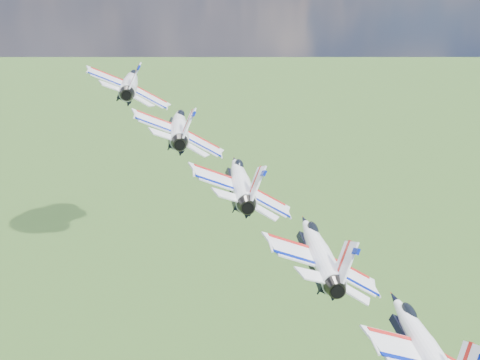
# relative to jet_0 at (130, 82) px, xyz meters

# --- Properties ---
(jet_0) EXTENTS (13.29, 16.54, 8.54)m
(jet_0) POSITION_rel_jet_0_xyz_m (0.00, 0.00, 0.00)
(jet_0) COLOR white
(jet_1) EXTENTS (13.29, 16.54, 8.54)m
(jet_1) POSITION_rel_jet_0_xyz_m (7.24, -9.00, -2.89)
(jet_1) COLOR white
(jet_2) EXTENTS (13.29, 16.54, 8.54)m
(jet_2) POSITION_rel_jet_0_xyz_m (14.49, -18.00, -5.78)
(jet_2) COLOR white
(jet_3) EXTENTS (13.29, 16.54, 8.54)m
(jet_3) POSITION_rel_jet_0_xyz_m (21.73, -27.00, -8.67)
(jet_3) COLOR silver
(jet_4) EXTENTS (13.29, 16.54, 8.54)m
(jet_4) POSITION_rel_jet_0_xyz_m (28.97, -36.01, -11.56)
(jet_4) COLOR white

